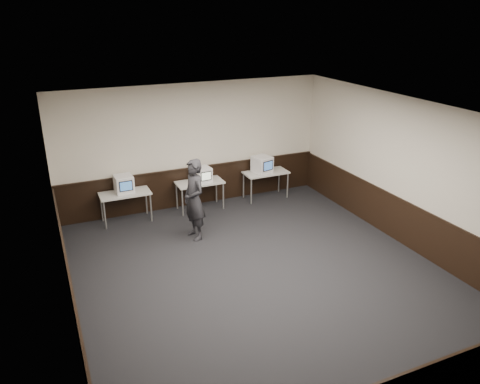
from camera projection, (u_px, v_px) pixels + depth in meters
name	position (u px, v px, depth m)	size (l,w,h in m)	color
floor	(261.00, 276.00, 9.17)	(8.00, 8.00, 0.00)	black
ceiling	(265.00, 114.00, 7.99)	(8.00, 8.00, 0.00)	white
back_wall	(193.00, 146.00, 11.98)	(7.00, 7.00, 0.00)	beige
front_wall	(424.00, 327.00, 5.18)	(7.00, 7.00, 0.00)	beige
left_wall	(61.00, 236.00, 7.27)	(8.00, 8.00, 0.00)	beige
right_wall	(411.00, 175.00, 9.90)	(8.00, 8.00, 0.00)	beige
wainscot_back	(195.00, 186.00, 12.37)	(6.98, 0.04, 1.00)	black
wainscot_left	(72.00, 295.00, 7.68)	(0.04, 7.98, 1.00)	black
wainscot_right	(403.00, 222.00, 10.30)	(0.04, 7.98, 1.00)	black
wainscot_rail	(195.00, 168.00, 12.16)	(6.98, 0.06, 0.04)	black
desk_left	(125.00, 196.00, 11.27)	(1.20, 0.60, 0.75)	beige
desk_center	(200.00, 184.00, 11.98)	(1.20, 0.60, 0.75)	beige
desk_right	(266.00, 174.00, 12.70)	(1.20, 0.60, 0.75)	beige
emac_left	(124.00, 184.00, 11.20)	(0.44, 0.47, 0.43)	white
emac_center	(203.00, 175.00, 11.89)	(0.42, 0.44, 0.39)	white
emac_right	(262.00, 164.00, 12.55)	(0.55, 0.57, 0.45)	white
person	(194.00, 200.00, 10.37)	(0.68, 0.44, 1.86)	#242328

